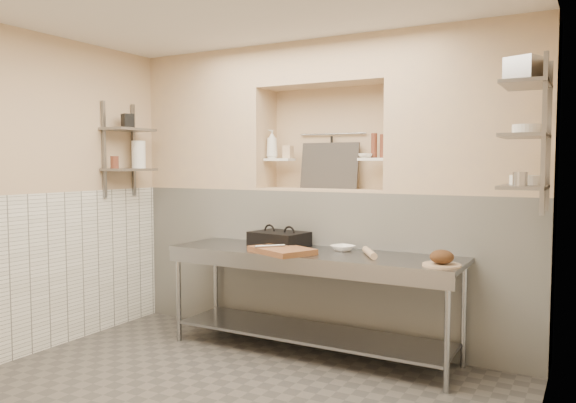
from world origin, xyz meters
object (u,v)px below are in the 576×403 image
Objects in this scene: prep_table at (310,281)px; panini_press at (279,239)px; bread_loaf at (442,257)px; bowl_alcove at (365,156)px; jug_left at (139,155)px; bottle_soap at (272,144)px; cutting_board at (282,250)px; rolling_pin at (370,253)px; mixing_bowl at (343,248)px.

prep_table is 0.53m from panini_press.
bread_loaf reaches higher than prep_table.
bowl_alcove reaches higher than prep_table.
bowl_alcove is 0.46× the size of jug_left.
bottle_soap is at bearing 142.26° from prep_table.
prep_table is 4.94× the size of cutting_board.
rolling_pin is (0.71, 0.21, 0.00)m from cutting_board.
bread_loaf is at bearing -14.61° from rolling_pin.
bottle_soap is (-0.71, 0.55, 1.21)m from prep_table.
jug_left is at bearing 174.12° from cutting_board.
panini_press reaches higher than mixing_bowl.
mixing_bowl is 1.36m from bottle_soap.
prep_table is at bearing 0.03° from jug_left.
cutting_board is at bearing -122.82° from bowl_alcove.
cutting_board is 1.18m from bowl_alcove.
jug_left is at bearing -166.57° from bowl_alcove.
panini_press is at bearing 159.80° from prep_table.
bottle_soap reaches higher than jug_left.
jug_left is at bearing -179.39° from rolling_pin.
cutting_board is 1.84× the size of bottle_soap.
jug_left reaches higher than bowl_alcove.
cutting_board is 2.68× the size of mixing_bowl.
mixing_bowl is 0.69× the size of bottle_soap.
panini_press is 0.40m from cutting_board.
jug_left is (-2.50, -0.03, 0.82)m from rolling_pin.
prep_table is 0.38m from cutting_board.
bottle_soap is at bearing 179.43° from bowl_alcove.
rolling_pin is (0.31, -0.16, 0.00)m from mixing_bowl.
bread_loaf is at bearing -2.51° from jug_left.
bread_loaf is at bearing -20.19° from bottle_soap.
bowl_alcove is (1.00, -0.01, -0.12)m from bottle_soap.
panini_press is 3.05× the size of bread_loaf.
jug_left is (-3.13, 0.14, 0.78)m from bread_loaf.
bread_loaf is (0.94, -0.33, 0.05)m from mixing_bowl.
bowl_alcove is (-0.87, 0.68, 0.76)m from bread_loaf.
bread_loaf reaches higher than mixing_bowl.
cutting_board is 1.30m from bottle_soap.
bottle_soap reaches higher than bowl_alcove.
jug_left reaches higher than mixing_bowl.
bowl_alcove reaches higher than rolling_pin.
prep_table is at bearing -118.13° from bowl_alcove.
jug_left reaches higher than bread_loaf.
bowl_alcove is at bearing 38.74° from panini_press.
rolling_pin is 2.90× the size of bowl_alcove.
panini_press is (-0.39, 0.15, 0.32)m from prep_table.
rolling_pin is 0.98m from bowl_alcove.
panini_press reaches higher than prep_table.
mixing_bowl is 0.88m from bowl_alcove.
prep_table is 9.12× the size of bottle_soap.
bread_loaf is 1.34m from bowl_alcove.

